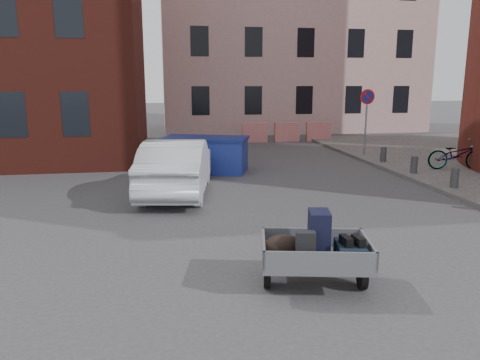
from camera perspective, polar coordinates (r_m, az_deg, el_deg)
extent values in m
plane|color=#38383A|center=(9.22, 4.60, -7.67)|extent=(120.00, 120.00, 0.00)
cube|color=#C49997|center=(31.73, 5.87, 19.02)|extent=(16.00, 8.00, 14.00)
cylinder|color=gray|center=(19.75, 15.08, 6.73)|extent=(0.07, 0.07, 2.60)
cylinder|color=red|center=(19.67, 15.28, 9.76)|extent=(0.60, 0.03, 0.60)
cylinder|color=navy|center=(19.65, 15.30, 9.76)|extent=(0.44, 0.03, 0.44)
cylinder|color=#3A3A3D|center=(14.60, 24.69, 0.22)|extent=(0.22, 0.22, 0.55)
cylinder|color=#3A3A3D|center=(16.43, 20.46, 1.78)|extent=(0.22, 0.22, 0.55)
cylinder|color=#3A3A3D|center=(18.34, 17.08, 3.00)|extent=(0.22, 0.22, 0.55)
cube|color=red|center=(24.01, 1.81, 5.79)|extent=(1.30, 0.18, 1.00)
cube|color=red|center=(24.40, 5.75, 5.84)|extent=(1.30, 0.18, 1.00)
cube|color=red|center=(24.89, 9.55, 5.85)|extent=(1.30, 0.18, 1.00)
cylinder|color=black|center=(7.28, 3.33, -11.32)|extent=(0.18, 0.45, 0.44)
cylinder|color=black|center=(7.46, 14.68, -11.13)|extent=(0.18, 0.45, 0.44)
cube|color=slate|center=(7.24, 9.14, -9.53)|extent=(1.79, 1.39, 0.08)
cube|color=slate|center=(7.12, 2.89, -8.21)|extent=(0.26, 1.09, 0.28)
cube|color=slate|center=(7.32, 15.32, -8.08)|extent=(0.26, 1.09, 0.28)
cube|color=slate|center=(7.67, 8.70, -6.83)|extent=(1.58, 0.36, 0.28)
cube|color=slate|center=(6.69, 9.75, -9.75)|extent=(1.58, 0.36, 0.28)
cube|color=slate|center=(8.10, 8.35, -7.59)|extent=(0.22, 0.70, 0.06)
cube|color=black|center=(7.16, 9.59, -6.47)|extent=(0.38, 0.50, 0.70)
cube|color=black|center=(7.17, 13.29, -8.52)|extent=(0.51, 0.67, 0.25)
ellipsoid|color=black|center=(7.07, 5.19, -8.05)|extent=(0.66, 0.47, 0.36)
cube|color=black|center=(6.89, 7.97, -8.14)|extent=(0.31, 0.23, 0.48)
ellipsoid|color=blue|center=(7.51, 8.47, -7.42)|extent=(0.41, 0.37, 0.24)
cube|color=black|center=(7.05, 12.80, -7.22)|extent=(0.13, 0.28, 0.13)
cube|color=black|center=(7.08, 14.24, -7.20)|extent=(0.13, 0.28, 0.13)
cube|color=navy|center=(16.24, -4.25, 2.97)|extent=(3.08, 2.20, 1.11)
cube|color=navy|center=(16.15, -4.29, 5.08)|extent=(3.20, 2.32, 0.09)
imported|color=silver|center=(13.10, -7.69, 1.65)|extent=(2.34, 4.86, 1.54)
imported|color=black|center=(17.61, 24.92, 2.84)|extent=(2.04, 1.00, 1.02)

